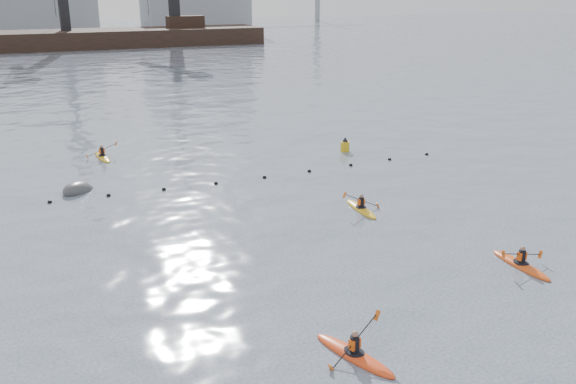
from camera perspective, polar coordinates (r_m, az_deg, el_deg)
name	(u,v)px	position (r m, az deg, el deg)	size (l,w,h in m)	color
float_line	(189,186)	(35.27, -9.21, 0.60)	(33.24, 0.73, 0.24)	black
barge_pier	(66,38)	(120.66, -20.08, 13.42)	(72.00, 19.30, 29.50)	black
kayaker_0	(354,354)	(19.57, 6.22, -14.82)	(2.18, 3.24, 1.33)	red
kayaker_3	(361,208)	(31.33, 6.85, -1.52)	(2.12, 3.06, 1.20)	gold
kayaker_4	(521,264)	(26.78, 20.95, -6.32)	(2.13, 3.15, 1.02)	#D74A14
kayaker_5	(102,156)	(42.40, -16.97, 3.20)	(2.12, 3.14, 1.13)	gold
mooring_buoy	(78,191)	(35.93, -19.02, 0.08)	(2.14, 1.27, 1.07)	#3A3C3F
nav_buoy	(345,146)	(42.37, 5.35, 4.29)	(0.62, 0.62, 1.13)	#C19913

